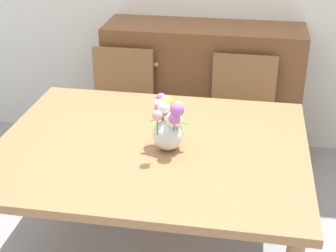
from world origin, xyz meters
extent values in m
cube|color=#9E7047|center=(0.00, 0.00, 0.76)|extent=(1.49, 1.20, 0.04)
cylinder|color=#9E7047|center=(-0.67, 0.52, 0.37)|extent=(0.07, 0.07, 0.74)
cylinder|color=#9E7047|center=(0.67, 0.52, 0.37)|extent=(0.07, 0.07, 0.74)
cube|color=olive|center=(-0.41, 0.86, 0.46)|extent=(0.42, 0.42, 0.04)
cylinder|color=olive|center=(-0.23, 0.68, 0.22)|extent=(0.04, 0.04, 0.44)
cylinder|color=olive|center=(-0.59, 0.68, 0.22)|extent=(0.04, 0.04, 0.44)
cylinder|color=olive|center=(-0.23, 1.04, 0.22)|extent=(0.04, 0.04, 0.44)
cylinder|color=olive|center=(-0.59, 1.04, 0.22)|extent=(0.04, 0.04, 0.44)
cube|color=olive|center=(-0.41, 1.05, 0.69)|extent=(0.42, 0.04, 0.42)
cube|color=olive|center=(0.41, 0.86, 0.46)|extent=(0.42, 0.42, 0.04)
cylinder|color=olive|center=(0.59, 0.68, 0.22)|extent=(0.04, 0.04, 0.44)
cylinder|color=olive|center=(0.23, 0.68, 0.22)|extent=(0.04, 0.04, 0.44)
cylinder|color=olive|center=(0.59, 1.04, 0.22)|extent=(0.04, 0.04, 0.44)
cylinder|color=olive|center=(0.23, 1.04, 0.22)|extent=(0.04, 0.04, 0.44)
cube|color=olive|center=(0.41, 1.05, 0.69)|extent=(0.42, 0.04, 0.42)
cube|color=brown|center=(0.11, 1.33, 0.50)|extent=(1.40, 0.44, 1.00)
sphere|color=#B7933D|center=(-0.19, 1.10, 0.78)|extent=(0.04, 0.04, 0.04)
sphere|color=#B7933D|center=(0.41, 1.10, 0.78)|extent=(0.04, 0.04, 0.04)
sphere|color=#B7933D|center=(-0.19, 1.10, 0.38)|extent=(0.04, 0.04, 0.04)
sphere|color=#B7933D|center=(0.41, 1.10, 0.38)|extent=(0.04, 0.04, 0.04)
sphere|color=silver|center=(0.09, -0.04, 0.85)|extent=(0.15, 0.15, 0.15)
sphere|color=#B266C6|center=(0.05, 0.00, 0.97)|extent=(0.07, 0.07, 0.07)
cylinder|color=#478438|center=(0.05, 0.00, 0.93)|extent=(0.01, 0.01, 0.07)
sphere|color=#B266C6|center=(0.12, -0.06, 0.94)|extent=(0.06, 0.06, 0.06)
cylinder|color=#478438|center=(0.12, -0.06, 0.92)|extent=(0.01, 0.01, 0.04)
sphere|color=#B266C6|center=(0.04, 0.03, 1.00)|extent=(0.05, 0.05, 0.05)
cylinder|color=#478438|center=(0.04, 0.03, 0.95)|extent=(0.01, 0.01, 0.10)
sphere|color=#B266C6|center=(0.13, -0.08, 0.96)|extent=(0.05, 0.05, 0.05)
cylinder|color=#478438|center=(0.13, -0.08, 0.93)|extent=(0.01, 0.01, 0.06)
sphere|color=white|center=(0.05, 0.02, 0.97)|extent=(0.07, 0.07, 0.07)
cylinder|color=#478438|center=(0.05, 0.02, 0.94)|extent=(0.01, 0.01, 0.07)
sphere|color=#EFD14C|center=(0.13, 0.00, 0.99)|extent=(0.04, 0.04, 0.04)
cylinder|color=#478438|center=(0.13, 0.00, 0.94)|extent=(0.01, 0.01, 0.09)
sphere|color=white|center=(0.06, -0.02, 0.98)|extent=(0.06, 0.06, 0.06)
cylinder|color=#478438|center=(0.06, -0.02, 0.94)|extent=(0.01, 0.01, 0.08)
sphere|color=white|center=(0.12, -0.05, 0.94)|extent=(0.08, 0.08, 0.08)
cylinder|color=#478438|center=(0.12, -0.05, 0.92)|extent=(0.01, 0.01, 0.04)
sphere|color=#EFD14C|center=(0.07, 0.02, 0.99)|extent=(0.06, 0.06, 0.06)
cylinder|color=#478438|center=(0.07, 0.02, 0.95)|extent=(0.01, 0.01, 0.09)
sphere|color=#EA9EBC|center=(0.06, -0.14, 1.00)|extent=(0.05, 0.05, 0.05)
cylinder|color=#478438|center=(0.06, -0.14, 0.95)|extent=(0.01, 0.01, 0.10)
sphere|color=#B266C6|center=(0.14, -0.07, 1.00)|extent=(0.07, 0.07, 0.07)
cylinder|color=#478438|center=(0.14, -0.07, 0.95)|extent=(0.01, 0.01, 0.10)
ellipsoid|color=#478438|center=(0.16, -0.02, 0.91)|extent=(0.07, 0.04, 0.02)
ellipsoid|color=#478438|center=(0.03, -0.05, 0.93)|extent=(0.07, 0.04, 0.03)
ellipsoid|color=#478438|center=(0.10, 0.04, 0.94)|extent=(0.04, 0.07, 0.02)
camera|label=1|loc=(0.44, -2.07, 1.94)|focal=53.46mm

